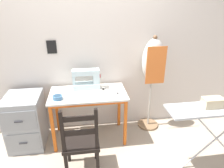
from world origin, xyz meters
The scene contains 12 objects.
ground_plane centered at (0.00, 0.00, 0.00)m, with size 14.00×14.00×0.00m, color tan.
wall_back centered at (0.00, 0.62, 1.28)m, with size 10.00×0.06×2.55m.
sewing_table centered at (0.00, 0.26, 0.64)m, with size 1.03×0.56×0.73m.
sewing_machine centered at (0.01, 0.43, 0.86)m, with size 0.39×0.16×0.30m.
fabric_bowl centered at (-0.39, 0.14, 0.76)m, with size 0.12×0.12×0.05m.
scissors centered at (0.42, 0.19, 0.74)m, with size 0.12×0.09×0.01m.
thread_spool_near_machine centered at (0.21, 0.33, 0.76)m, with size 0.03×0.03×0.04m.
wooden_chair centered at (-0.11, -0.36, 0.43)m, with size 0.40×0.38×0.92m.
filing_cabinet centered at (-0.86, 0.27, 0.37)m, with size 0.46×0.53×0.74m.
dress_form centered at (0.94, 0.43, 1.02)m, with size 0.32×0.32×1.45m.
ironing_board centered at (1.45, -0.48, 0.78)m, with size 1.27×0.30×0.84m.
storage_box centered at (1.31, -0.47, 0.88)m, with size 0.22×0.12×0.11m.
Camera 1 is at (-0.03, -2.17, 1.92)m, focal length 32.00 mm.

